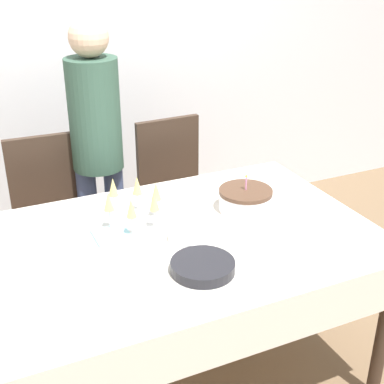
% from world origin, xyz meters
% --- Properties ---
extents(ground_plane, '(12.00, 12.00, 0.00)m').
position_xyz_m(ground_plane, '(0.00, 0.00, 0.00)').
color(ground_plane, brown).
extents(wall_back, '(8.00, 0.05, 2.70)m').
position_xyz_m(wall_back, '(0.00, 1.66, 1.35)').
color(wall_back, silver).
rests_on(wall_back, ground_plane).
extents(dining_table, '(1.70, 1.11, 0.78)m').
position_xyz_m(dining_table, '(0.00, 0.00, 0.68)').
color(dining_table, silver).
rests_on(dining_table, ground_plane).
extents(dining_chair_far_left, '(0.43, 0.43, 0.97)m').
position_xyz_m(dining_chair_far_left, '(-0.37, 0.88, 0.54)').
color(dining_chair_far_left, '#38281E').
rests_on(dining_chair_far_left, ground_plane).
extents(dining_chair_far_right, '(0.44, 0.44, 0.97)m').
position_xyz_m(dining_chair_far_right, '(0.37, 0.88, 0.54)').
color(dining_chair_far_right, '#38281E').
rests_on(dining_chair_far_right, ground_plane).
extents(birthday_cake, '(0.25, 0.25, 0.18)m').
position_xyz_m(birthday_cake, '(0.39, 0.10, 0.83)').
color(birthday_cake, white).
rests_on(birthday_cake, dining_table).
extents(champagne_tray, '(0.35, 0.35, 0.18)m').
position_xyz_m(champagne_tray, '(-0.11, 0.19, 0.85)').
color(champagne_tray, silver).
rests_on(champagne_tray, dining_table).
extents(plate_stack_main, '(0.25, 0.25, 0.04)m').
position_xyz_m(plate_stack_main, '(-0.01, -0.28, 0.80)').
color(plate_stack_main, black).
rests_on(plate_stack_main, dining_table).
extents(plate_stack_dessert, '(0.21, 0.21, 0.03)m').
position_xyz_m(plate_stack_dessert, '(0.06, -0.04, 0.79)').
color(plate_stack_dessert, white).
rests_on(plate_stack_dessert, dining_table).
extents(cake_knife, '(0.28, 0.15, 0.00)m').
position_xyz_m(cake_knife, '(0.44, -0.07, 0.78)').
color(cake_knife, silver).
rests_on(cake_knife, dining_table).
extents(fork_pile, '(0.17, 0.06, 0.02)m').
position_xyz_m(fork_pile, '(-0.29, -0.07, 0.79)').
color(fork_pile, silver).
rests_on(fork_pile, dining_table).
extents(napkin_pile, '(0.15, 0.15, 0.01)m').
position_xyz_m(napkin_pile, '(-0.25, 0.12, 0.78)').
color(napkin_pile, '#8CC6E0').
rests_on(napkin_pile, dining_table).
extents(person_standing, '(0.28, 0.28, 1.58)m').
position_xyz_m(person_standing, '(-0.08, 0.92, 0.95)').
color(person_standing, '#3F4C72').
rests_on(person_standing, ground_plane).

